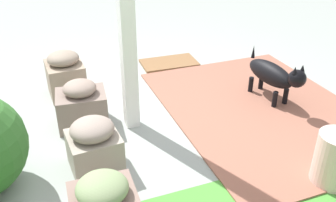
% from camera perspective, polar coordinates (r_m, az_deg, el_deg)
% --- Properties ---
extents(ground_plane, '(12.00, 12.00, 0.00)m').
position_cam_1_polar(ground_plane, '(3.60, -2.25, -2.90)').
color(ground_plane, '#949D96').
extents(brick_path, '(1.80, 2.40, 0.02)m').
position_cam_1_polar(brick_path, '(3.87, 14.13, -1.18)').
color(brick_path, '#965E4A').
rests_on(brick_path, ground).
extents(porch_pillar, '(0.12, 0.12, 2.14)m').
position_cam_1_polar(porch_pillar, '(3.11, -6.46, 13.35)').
color(porch_pillar, white).
rests_on(porch_pillar, ground).
extents(stone_planter_nearest, '(0.38, 0.44, 0.49)m').
position_cam_1_polar(stone_planter_nearest, '(4.10, -15.42, 3.91)').
color(stone_planter_nearest, gray).
rests_on(stone_planter_nearest, ground).
extents(stone_planter_near, '(0.48, 0.41, 0.45)m').
position_cam_1_polar(stone_planter_near, '(3.52, -13.06, -0.61)').
color(stone_planter_near, gray).
rests_on(stone_planter_near, ground).
extents(stone_planter_mid, '(0.40, 0.39, 0.43)m').
position_cam_1_polar(stone_planter_mid, '(2.95, -11.26, -6.66)').
color(stone_planter_mid, '#9E9383').
rests_on(stone_planter_mid, ground).
extents(dog, '(0.27, 0.75, 0.52)m').
position_cam_1_polar(dog, '(3.94, 15.87, 3.88)').
color(dog, black).
rests_on(dog, ground).
extents(ceramic_urn, '(0.29, 0.29, 0.42)m').
position_cam_1_polar(ceramic_urn, '(3.01, 24.08, -8.14)').
color(ceramic_urn, beige).
rests_on(ceramic_urn, ground).
extents(doormat, '(0.72, 0.44, 0.03)m').
position_cam_1_polar(doormat, '(4.79, 0.17, 5.87)').
color(doormat, brown).
rests_on(doormat, ground).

